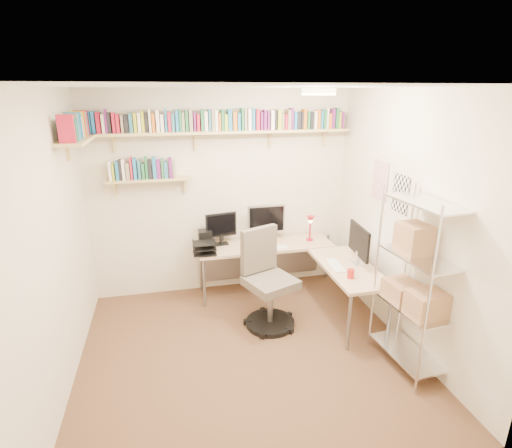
% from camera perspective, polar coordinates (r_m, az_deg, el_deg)
% --- Properties ---
extents(ground, '(3.20, 3.20, 0.00)m').
position_cam_1_polar(ground, '(4.15, -1.21, -17.94)').
color(ground, '#4F3A21').
rests_on(ground, ground).
extents(room_shell, '(3.24, 3.04, 2.52)m').
position_cam_1_polar(room_shell, '(3.47, -1.32, 3.13)').
color(room_shell, beige).
rests_on(room_shell, ground).
extents(wall_shelves, '(3.12, 1.09, 0.80)m').
position_cam_1_polar(wall_shelves, '(4.60, -9.99, 12.74)').
color(wall_shelves, tan).
rests_on(wall_shelves, ground).
extents(corner_desk, '(1.89, 1.69, 1.13)m').
position_cam_1_polar(corner_desk, '(4.81, 2.94, -3.83)').
color(corner_desk, tan).
rests_on(corner_desk, ground).
extents(office_chair, '(0.62, 0.63, 1.08)m').
position_cam_1_polar(office_chair, '(4.39, 1.61, -8.84)').
color(office_chair, black).
rests_on(office_chair, ground).
extents(wire_rack, '(0.42, 0.75, 1.68)m').
position_cam_1_polar(wire_rack, '(3.83, 21.74, -7.21)').
color(wire_rack, silver).
rests_on(wire_rack, ground).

